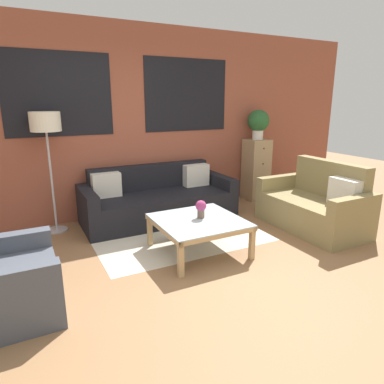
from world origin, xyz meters
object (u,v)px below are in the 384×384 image
object	(u,v)px
coffee_table	(199,224)
drawer_cabinet	(256,170)
couch_dark	(158,201)
flower_vase	(201,208)
armchair_corner	(1,284)
floor_lamp	(46,128)
settee_vintage	(315,206)
potted_plant	(258,122)

from	to	relation	value
coffee_table	drawer_cabinet	bearing A→B (deg)	37.51
couch_dark	drawer_cabinet	distance (m)	1.99
couch_dark	flower_vase	distance (m)	1.28
armchair_corner	coffee_table	size ratio (longest dim) A/B	0.94
floor_lamp	drawer_cabinet	xyz separation A→B (m)	(3.38, 0.04, -0.85)
settee_vintage	coffee_table	distance (m)	1.80
couch_dark	settee_vintage	distance (m)	2.23
settee_vintage	flower_vase	bearing A→B (deg)	177.12
flower_vase	floor_lamp	bearing A→B (deg)	135.29
couch_dark	armchair_corner	distance (m)	2.59
settee_vintage	potted_plant	bearing A→B (deg)	83.47
potted_plant	settee_vintage	bearing A→B (deg)	-96.53
coffee_table	floor_lamp	distance (m)	2.29
drawer_cabinet	flower_vase	size ratio (longest dim) A/B	5.09
potted_plant	flower_vase	xyz separation A→B (m)	(-1.93, -1.48, -0.84)
settee_vintage	flower_vase	size ratio (longest dim) A/B	6.94
couch_dark	drawer_cabinet	xyz separation A→B (m)	(1.96, 0.23, 0.26)
coffee_table	floor_lamp	size ratio (longest dim) A/B	0.60
couch_dark	coffee_table	distance (m)	1.29
armchair_corner	floor_lamp	distance (m)	2.20
coffee_table	potted_plant	distance (m)	2.69
potted_plant	drawer_cabinet	bearing A→B (deg)	-90.00
drawer_cabinet	settee_vintage	bearing A→B (deg)	-96.53
armchair_corner	floor_lamp	xyz separation A→B (m)	(0.61, 1.81, 1.11)
drawer_cabinet	potted_plant	distance (m)	0.83
potted_plant	flower_vase	bearing A→B (deg)	-142.50
floor_lamp	flower_vase	size ratio (longest dim) A/B	7.59
couch_dark	drawer_cabinet	size ratio (longest dim) A/B	2.08
drawer_cabinet	flower_vase	distance (m)	2.43
couch_dark	coffee_table	xyz separation A→B (m)	(-0.01, -1.29, 0.07)
couch_dark	flower_vase	world-z (taller)	couch_dark
floor_lamp	settee_vintage	bearing A→B (deg)	-25.51
armchair_corner	coffee_table	bearing A→B (deg)	9.24
drawer_cabinet	flower_vase	xyz separation A→B (m)	(-1.93, -1.48, -0.01)
coffee_table	potted_plant	size ratio (longest dim) A/B	1.90
coffee_table	floor_lamp	xyz separation A→B (m)	(-1.40, 1.48, 1.04)
couch_dark	floor_lamp	xyz separation A→B (m)	(-1.42, 0.19, 1.11)
settee_vintage	flower_vase	world-z (taller)	settee_vintage
settee_vintage	floor_lamp	bearing A→B (deg)	154.49
floor_lamp	potted_plant	distance (m)	3.38
settee_vintage	potted_plant	xyz separation A→B (m)	(0.18, 1.57, 1.05)
couch_dark	potted_plant	size ratio (longest dim) A/B	4.40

